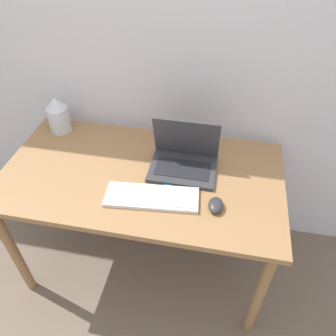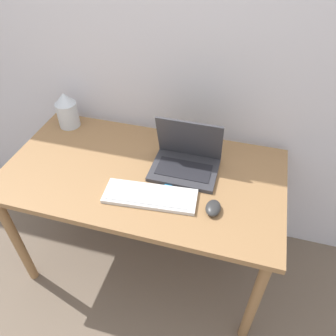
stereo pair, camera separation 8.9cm
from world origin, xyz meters
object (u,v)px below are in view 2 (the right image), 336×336
(keyboard, at_px, (150,196))
(laptop, at_px, (186,159))
(mouse, at_px, (213,208))
(mp3_player, at_px, (168,187))
(vase, at_px, (67,110))

(keyboard, bearing_deg, laptop, 66.49)
(laptop, distance_m, keyboard, 0.27)
(laptop, relative_size, mouse, 3.41)
(mp3_player, bearing_deg, laptop, 74.16)
(vase, xyz_separation_m, mp3_player, (0.69, -0.34, -0.10))
(laptop, relative_size, keyboard, 0.75)
(keyboard, xyz_separation_m, mouse, (0.29, -0.00, 0.01))
(keyboard, bearing_deg, mouse, -0.25)
(laptop, xyz_separation_m, mp3_player, (-0.05, -0.17, -0.05))
(laptop, height_order, vase, laptop)
(laptop, height_order, keyboard, laptop)
(mouse, bearing_deg, vase, 155.17)
(laptop, xyz_separation_m, mouse, (0.18, -0.25, -0.04))
(vase, height_order, mp3_player, vase)
(keyboard, relative_size, vase, 2.09)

